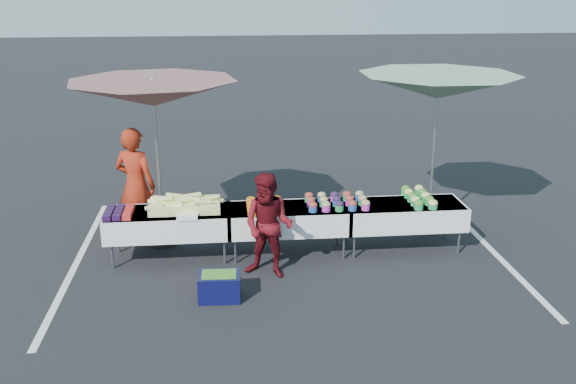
{
  "coord_description": "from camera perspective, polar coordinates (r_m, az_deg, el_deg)",
  "views": [
    {
      "loc": [
        -0.93,
        -9.11,
        4.06
      ],
      "look_at": [
        0.0,
        0.0,
        1.0
      ],
      "focal_mm": 40.0,
      "sensor_mm": 36.0,
      "label": 1
    }
  ],
  "objects": [
    {
      "name": "stripe_right",
      "position": [
        10.79,
        17.21,
        -4.48
      ],
      "size": [
        0.1,
        5.0,
        0.0
      ],
      "primitive_type": "cube",
      "color": "silver",
      "rests_on": "ground"
    },
    {
      "name": "bean_baskets",
      "position": [
        10.19,
        11.55,
        -0.43
      ],
      "size": [
        0.36,
        0.86,
        0.15
      ],
      "color": "#238D48",
      "rests_on": "table_right"
    },
    {
      "name": "plastic_bags",
      "position": [
        9.42,
        -8.93,
        -2.17
      ],
      "size": [
        0.3,
        0.25,
        0.05
      ],
      "primitive_type": "cube",
      "color": "white",
      "rests_on": "table_left"
    },
    {
      "name": "customer",
      "position": [
        9.01,
        -1.74,
        -3.03
      ],
      "size": [
        0.91,
        0.82,
        1.52
      ],
      "primitive_type": "imported",
      "rotation": [
        0.0,
        0.0,
        -0.41
      ],
      "color": "#590D14",
      "rests_on": "ground"
    },
    {
      "name": "umbrella_right",
      "position": [
        10.61,
        13.22,
        9.02
      ],
      "size": [
        3.41,
        3.41,
        2.65
      ],
      "rotation": [
        0.0,
        0.0,
        -0.4
      ],
      "color": "black",
      "rests_on": "ground"
    },
    {
      "name": "potato_cups",
      "position": [
        9.81,
        4.36,
        -0.8
      ],
      "size": [
        0.94,
        0.58,
        0.16
      ],
      "color": "#204B98",
      "rests_on": "table_right"
    },
    {
      "name": "umbrella_left",
      "position": [
        9.93,
        -11.89,
        8.47
      ],
      "size": [
        3.07,
        3.07,
        2.65
      ],
      "rotation": [
        0.0,
        0.0,
        -0.21
      ],
      "color": "black",
      "rests_on": "ground"
    },
    {
      "name": "table_center",
      "position": [
        9.8,
        0.0,
        -2.31
      ],
      "size": [
        1.86,
        0.81,
        0.75
      ],
      "color": "white",
      "rests_on": "ground"
    },
    {
      "name": "carrot_bowls",
      "position": [
        9.68,
        -2.06,
        -1.21
      ],
      "size": [
        0.55,
        0.69,
        0.11
      ],
      "color": "orange",
      "rests_on": "table_center"
    },
    {
      "name": "stripe_left",
      "position": [
        10.23,
        -18.23,
        -5.89
      ],
      "size": [
        0.1,
        5.0,
        0.0
      ],
      "primitive_type": "cube",
      "color": "silver",
      "rests_on": "ground"
    },
    {
      "name": "berry_punnets",
      "position": [
        9.75,
        -14.81,
        -1.75
      ],
      "size": [
        0.4,
        0.54,
        0.08
      ],
      "color": "black",
      "rests_on": "table_left"
    },
    {
      "name": "storage_bin",
      "position": [
        8.64,
        -6.11,
        -8.28
      ],
      "size": [
        0.57,
        0.42,
        0.36
      ],
      "rotation": [
        0.0,
        0.0,
        -0.04
      ],
      "color": "#0B0C37",
      "rests_on": "ground"
    },
    {
      "name": "corn_pile",
      "position": [
        9.73,
        -9.14,
        -1.1
      ],
      "size": [
        1.16,
        0.57,
        0.26
      ],
      "color": "#DBDA70",
      "rests_on": "table_left"
    },
    {
      "name": "table_right",
      "position": [
        10.13,
        10.19,
        -1.91
      ],
      "size": [
        1.86,
        0.81,
        0.75
      ],
      "color": "white",
      "rests_on": "ground"
    },
    {
      "name": "ground",
      "position": [
        10.02,
        0.0,
        -5.43
      ],
      "size": [
        80.0,
        80.0,
        0.0
      ],
      "primitive_type": "plane",
      "color": "black"
    },
    {
      "name": "vendor",
      "position": [
        10.47,
        -13.39,
        0.6
      ],
      "size": [
        0.81,
        0.69,
        1.87
      ],
      "primitive_type": "imported",
      "rotation": [
        0.0,
        0.0,
        2.71
      ],
      "color": "maroon",
      "rests_on": "ground"
    },
    {
      "name": "table_left",
      "position": [
        9.79,
        -10.55,
        -2.65
      ],
      "size": [
        1.86,
        0.81,
        0.75
      ],
      "color": "white",
      "rests_on": "ground"
    }
  ]
}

